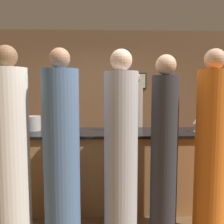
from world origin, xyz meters
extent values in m
plane|color=brown|center=(0.00, 0.00, 0.00)|extent=(14.00, 14.00, 0.00)
cube|color=brown|center=(0.00, 2.08, 1.40)|extent=(8.00, 0.06, 2.80)
cube|color=black|center=(0.81, 2.04, 1.75)|extent=(0.44, 0.02, 0.34)
cube|color=#B7C6B2|center=(0.81, 2.03, 1.75)|extent=(0.39, 0.00, 0.29)
cube|color=#B27F4C|center=(0.00, 0.00, 0.50)|extent=(2.88, 0.63, 0.99)
cube|color=black|center=(0.00, 0.00, 1.01)|extent=(2.94, 0.69, 0.04)
cylinder|color=gray|center=(0.60, 0.67, 0.83)|extent=(0.28, 0.28, 1.65)
sphere|color=#A37556|center=(0.60, 0.67, 1.76)|extent=(0.21, 0.21, 0.21)
cylinder|color=#4C6B93|center=(-0.30, -0.77, 0.90)|extent=(0.37, 0.37, 1.79)
sphere|color=#A37556|center=(-0.30, -0.77, 1.89)|extent=(0.21, 0.21, 0.21)
cylinder|color=#B2B2B7|center=(0.31, -0.70, 0.89)|extent=(0.35, 0.35, 1.77)
sphere|color=beige|center=(0.31, -0.70, 1.89)|extent=(0.23, 0.23, 0.23)
cylinder|color=#2D2D33|center=(0.77, -0.69, 0.87)|extent=(0.28, 0.28, 1.73)
sphere|color=tan|center=(0.77, -0.69, 1.84)|extent=(0.21, 0.21, 0.21)
cylinder|color=silver|center=(-0.81, -0.79, 0.90)|extent=(0.39, 0.39, 1.80)
sphere|color=brown|center=(-0.81, -0.79, 1.91)|extent=(0.22, 0.22, 0.22)
cylinder|color=orange|center=(1.26, -0.75, 0.89)|extent=(0.33, 0.33, 1.79)
sphere|color=tan|center=(1.26, -0.75, 1.89)|extent=(0.21, 0.21, 0.21)
cylinder|color=#19381E|center=(0.20, 0.09, 1.15)|extent=(0.07, 0.07, 0.24)
cylinder|color=#19381E|center=(0.20, 0.09, 1.30)|extent=(0.03, 0.03, 0.08)
cylinder|color=#9E9993|center=(-0.83, 0.11, 1.13)|extent=(0.21, 0.21, 0.20)
cylinder|color=silver|center=(1.34, -0.04, 1.03)|extent=(0.05, 0.05, 0.00)
cylinder|color=silver|center=(1.34, -0.04, 1.08)|extent=(0.01, 0.01, 0.10)
cone|color=silver|center=(1.34, -0.04, 1.16)|extent=(0.07, 0.07, 0.07)
cylinder|color=silver|center=(0.27, -0.03, 1.03)|extent=(0.05, 0.05, 0.00)
cylinder|color=silver|center=(0.27, -0.03, 1.07)|extent=(0.01, 0.01, 0.08)
cone|color=silver|center=(0.27, -0.03, 1.15)|extent=(0.06, 0.06, 0.06)
camera|label=1|loc=(0.15, -3.27, 1.61)|focal=40.00mm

